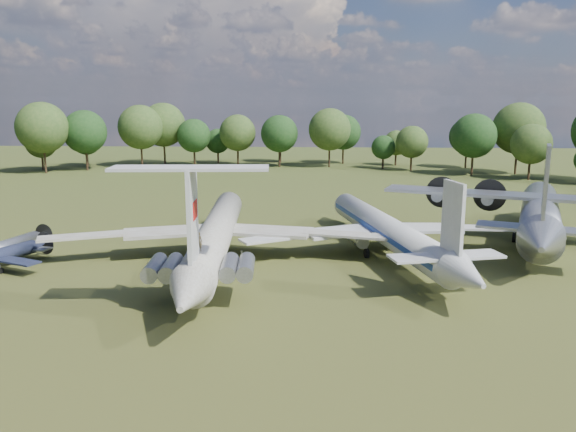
# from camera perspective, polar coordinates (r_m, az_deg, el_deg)

# --- Properties ---
(ground) EXTENTS (300.00, 300.00, 0.00)m
(ground) POSITION_cam_1_polar(r_m,az_deg,el_deg) (63.15, -8.93, -3.92)
(ground) COLOR #224416
(ground) RESTS_ON ground
(il62_airliner) EXTENTS (40.55, 50.75, 4.71)m
(il62_airliner) POSITION_cam_1_polar(r_m,az_deg,el_deg) (59.77, -7.30, -2.43)
(il62_airliner) COLOR #BBBBB7
(il62_airliner) RESTS_ON ground
(tu104_jet) EXTENTS (42.05, 49.97, 4.34)m
(tu104_jet) POSITION_cam_1_polar(r_m,az_deg,el_deg) (62.99, 9.95, -1.96)
(tu104_jet) COLOR silver
(tu104_jet) RESTS_ON ground
(an12_transport) EXTENTS (49.92, 52.50, 5.52)m
(an12_transport) POSITION_cam_1_polar(r_m,az_deg,el_deg) (73.72, 24.19, -0.37)
(an12_transport) COLOR #A5A7AD
(an12_transport) RESTS_ON ground
(small_prop_northwest) EXTENTS (12.81, 15.56, 2.01)m
(small_prop_northwest) POSITION_cam_1_polar(r_m,az_deg,el_deg) (68.20, -26.71, -3.01)
(small_prop_northwest) COLOR #A5A8AD
(small_prop_northwest) RESTS_ON ground
(person_on_il62) EXTENTS (0.59, 0.39, 1.62)m
(person_on_il62) POSITION_cam_1_polar(r_m,az_deg,el_deg) (46.30, -9.06, -2.57)
(person_on_il62) COLOR olive
(person_on_il62) RESTS_ON il62_airliner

